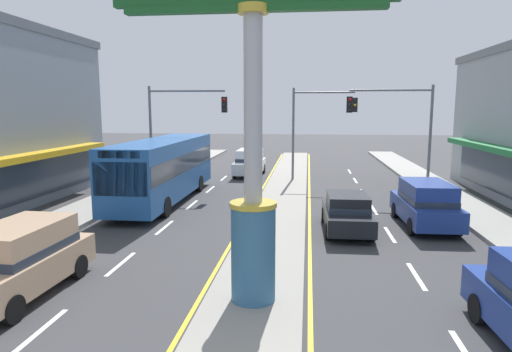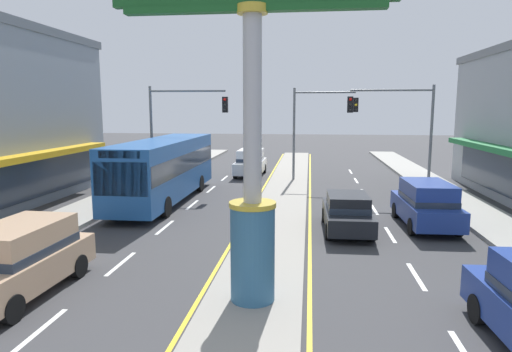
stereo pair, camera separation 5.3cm
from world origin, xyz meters
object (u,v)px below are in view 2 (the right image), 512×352
district_sign (252,126)px  suv_mid_left_lane (250,162)px  bus_near_right_lane (165,166)px  traffic_light_right_side (400,119)px  traffic_light_left_side (179,119)px  suv_far_right_lane (19,259)px  suv_far_left_oncoming (426,204)px  traffic_light_median_far (317,119)px  sedan_kerb_right (347,212)px

district_sign → suv_mid_left_lane: (-2.90, 21.52, -3.51)m
bus_near_right_lane → traffic_light_right_side: bearing=17.5°
traffic_light_left_side → suv_mid_left_lane: size_ratio=1.34×
suv_far_right_lane → suv_far_left_oncoming: bearing=34.1°
district_sign → traffic_light_median_far: 19.38m
suv_mid_left_lane → suv_far_right_lane: bearing=-98.7°
district_sign → suv_far_right_lane: bearing=-178.9°
bus_near_right_lane → suv_far_right_lane: 12.15m
sedan_kerb_right → traffic_light_right_side: bearing=67.8°
traffic_light_right_side → suv_far_left_oncoming: bearing=-92.1°
district_sign → suv_mid_left_lane: district_sign is taller
traffic_light_left_side → suv_far_right_lane: 16.25m
traffic_light_left_side → traffic_light_median_far: 9.00m
suv_mid_left_lane → suv_far_left_oncoming: (9.11, -13.25, 0.00)m
traffic_light_left_side → bus_near_right_lane: (0.29, -3.80, -2.38)m
district_sign → suv_far_left_oncoming: bearing=53.1°
bus_near_right_lane → suv_far_right_lane: bearing=-90.0°
suv_mid_left_lane → traffic_light_median_far: bearing=-25.3°
traffic_light_right_side → suv_far_right_lane: 20.76m
suv_far_left_oncoming → sedan_kerb_right: size_ratio=1.08×
traffic_light_left_side → suv_far_left_oncoming: size_ratio=1.33×
traffic_light_median_far → sedan_kerb_right: 12.61m
traffic_light_median_far → sedan_kerb_right: bearing=-84.8°
traffic_light_right_side → suv_mid_left_lane: 11.37m
bus_near_right_lane → suv_far_right_lane: (0.00, -12.12, -0.88)m
traffic_light_left_side → suv_mid_left_lane: 7.49m
district_sign → suv_mid_left_lane: bearing=97.7°
suv_mid_left_lane → traffic_light_right_side: bearing=-30.5°
bus_near_right_lane → suv_mid_left_lane: bus_near_right_lane is taller
traffic_light_left_side → district_sign: bearing=-67.7°
traffic_light_right_side → district_sign: bearing=-112.1°
district_sign → suv_far_right_lane: size_ratio=1.82×
district_sign → traffic_light_left_side: bearing=112.3°
suv_far_left_oncoming → sedan_kerb_right: (-3.30, -1.06, -0.20)m
district_sign → sedan_kerb_right: (2.90, 7.20, -3.71)m
suv_far_right_lane → suv_mid_left_lane: bearing=81.3°
traffic_light_median_far → sedan_kerb_right: (1.10, -12.09, -3.41)m
suv_far_right_lane → sedan_kerb_right: (9.10, 7.32, -0.20)m
traffic_light_left_side → sedan_kerb_right: traffic_light_left_side is taller
sedan_kerb_right → traffic_light_median_far: bearing=95.2°
bus_near_right_lane → sedan_kerb_right: size_ratio=2.59×
suv_mid_left_lane → sedan_kerb_right: bearing=-67.9°
traffic_light_median_far → suv_far_right_lane: traffic_light_median_far is taller
bus_near_right_lane → sedan_kerb_right: 10.35m
district_sign → suv_far_left_oncoming: (6.20, 8.27, -3.51)m
district_sign → suv_far_right_lane: 7.13m
suv_mid_left_lane → traffic_light_left_side: bearing=-122.1°
traffic_light_right_side → bus_near_right_lane: traffic_light_right_side is taller
sedan_kerb_right → suv_far_right_lane: bearing=-141.2°
suv_far_right_lane → sedan_kerb_right: bearing=38.8°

